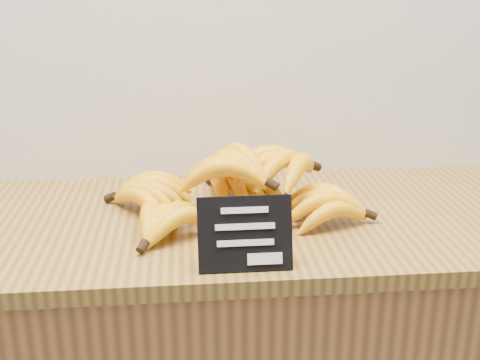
# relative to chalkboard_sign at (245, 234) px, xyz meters

# --- Properties ---
(counter_top) EXTENTS (1.33, 0.54, 0.03)m
(counter_top) POSITION_rel_chalkboard_sign_xyz_m (0.01, 0.22, -0.07)
(counter_top) COLOR olive
(counter_top) RESTS_ON counter
(chalkboard_sign) EXTENTS (0.15, 0.04, 0.12)m
(chalkboard_sign) POSITION_rel_chalkboard_sign_xyz_m (0.00, 0.00, 0.00)
(chalkboard_sign) COLOR black
(chalkboard_sign) RESTS_ON counter_top
(banana_pile) EXTENTS (0.51, 0.35, 0.12)m
(banana_pile) POSITION_rel_chalkboard_sign_xyz_m (-0.00, 0.23, -0.01)
(banana_pile) COLOR #F4AF09
(banana_pile) RESTS_ON counter_top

